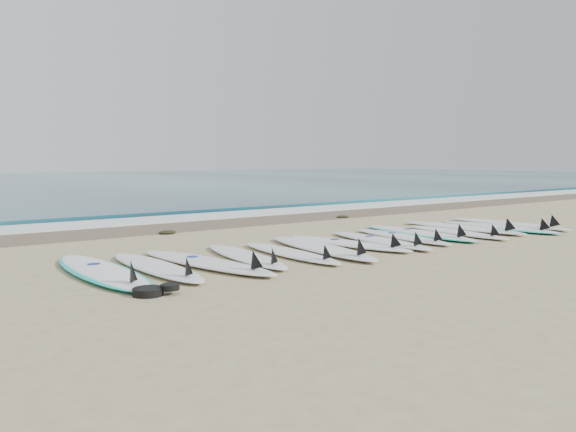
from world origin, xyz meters
TOP-DOWN VIEW (x-y plane):
  - ground at (0.00, 0.00)m, footprint 120.00×120.00m
  - wet_sand_band at (0.00, 4.10)m, footprint 120.00×1.80m
  - foam_band at (0.00, 5.50)m, footprint 120.00×1.40m
  - wave_crest at (0.00, 7.00)m, footprint 120.00×1.00m
  - surfboard_0 at (-4.33, 0.09)m, footprint 0.67×2.78m
  - surfboard_1 at (-3.68, -0.06)m, footprint 0.52×2.49m
  - surfboard_2 at (-3.01, -0.18)m, footprint 1.00×2.73m
  - surfboard_3 at (-2.33, -0.07)m, footprint 0.80×2.42m
  - surfboard_4 at (-1.65, -0.23)m, footprint 0.59×2.37m
  - surfboard_5 at (-1.02, -0.18)m, footprint 0.93×2.86m
  - surfboard_6 at (-0.32, -0.05)m, footprint 0.91×2.56m
  - surfboard_7 at (0.33, -0.13)m, footprint 0.84×2.59m
  - surfboard_8 at (1.00, -0.02)m, footprint 0.79×2.46m
  - surfboard_9 at (1.63, 0.13)m, footprint 0.86×2.76m
  - surfboard_10 at (2.30, -0.23)m, footprint 0.73×2.44m
  - surfboard_11 at (2.97, 0.10)m, footprint 0.67×2.82m
  - surfboard_12 at (3.66, -0.22)m, footprint 0.70×2.68m
  - surfboard_13 at (4.33, -0.06)m, footprint 0.65×2.83m
  - seaweed_near at (-2.02, 3.18)m, footprint 0.34×0.26m
  - seaweed_far at (2.67, 3.37)m, footprint 0.33×0.25m
  - leash_coil at (-4.25, -1.25)m, footprint 0.46×0.36m

SIDE VIEW (x-z plane):
  - ground at x=0.00m, z-range 0.00..0.00m
  - wet_sand_band at x=0.00m, z-range 0.00..0.01m
  - foam_band at x=0.00m, z-range 0.00..0.04m
  - seaweed_far at x=2.67m, z-range 0.00..0.06m
  - seaweed_near at x=-2.02m, z-range 0.00..0.07m
  - leash_coil at x=-4.25m, z-range -0.01..0.10m
  - wave_crest at x=0.00m, z-range 0.00..0.10m
  - surfboard_12 at x=3.66m, z-range -0.12..0.22m
  - surfboard_9 at x=1.63m, z-range -0.12..0.22m
  - surfboard_4 at x=-1.65m, z-range -0.10..0.20m
  - surfboard_0 at x=-4.33m, z-range -0.12..0.23m
  - surfboard_3 at x=-2.33m, z-range -0.10..0.20m
  - surfboard_10 at x=2.30m, z-range -0.10..0.21m
  - surfboard_8 at x=1.00m, z-range -0.10..0.21m
  - surfboard_1 at x=-3.68m, z-range -0.10..0.21m
  - surfboard_6 at x=-0.32m, z-range -0.10..0.22m
  - surfboard_7 at x=0.33m, z-range -0.11..0.22m
  - surfboard_2 at x=-3.01m, z-range -0.11..0.23m
  - surfboard_11 at x=2.97m, z-range -0.12..0.24m
  - surfboard_5 at x=-1.02m, z-range -0.12..0.24m
  - surfboard_13 at x=4.33m, z-range -0.12..0.24m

